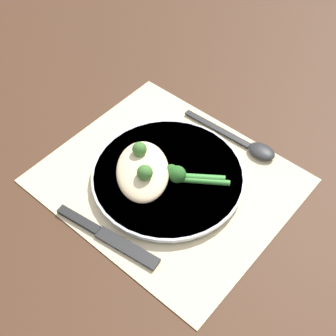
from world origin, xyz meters
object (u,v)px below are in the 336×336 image
at_px(chicken_fillet, 143,171).
at_px(broccoli_stalk_left, 179,175).
at_px(plate, 168,176).
at_px(broccoli_stalk_front, 167,173).
at_px(spoon, 250,145).
at_px(knife, 105,235).

xyz_separation_m(chicken_fillet, broccoli_stalk_left, (-0.05, -0.03, -0.00)).
bearing_deg(broccoli_stalk_left, plate, 62.93).
xyz_separation_m(plate, broccoli_stalk_front, (-0.00, 0.00, 0.01)).
distance_m(broccoli_stalk_front, spoon, 0.16).
distance_m(plate, broccoli_stalk_front, 0.02).
height_order(plate, broccoli_stalk_left, broccoli_stalk_left).
bearing_deg(plate, chicken_fillet, 49.74).
xyz_separation_m(chicken_fillet, spoon, (-0.09, -0.18, -0.02)).
bearing_deg(knife, broccoli_stalk_left, 163.00).
distance_m(plate, spoon, 0.16).
bearing_deg(spoon, knife, -14.28).
bearing_deg(spoon, plate, -24.78).
bearing_deg(broccoli_stalk_left, chicken_fillet, 90.59).
bearing_deg(broccoli_stalk_front, plate, -4.10).
xyz_separation_m(plate, broccoli_stalk_left, (-0.02, -0.00, 0.02)).
distance_m(chicken_fillet, spoon, 0.20).
bearing_deg(broccoli_stalk_front, spoon, -57.38).
bearing_deg(broccoli_stalk_left, broccoli_stalk_front, 78.81).
bearing_deg(broccoli_stalk_left, spoon, -50.83).
relative_size(broccoli_stalk_front, knife, 0.66).
xyz_separation_m(broccoli_stalk_left, spoon, (-0.04, -0.14, -0.02)).
bearing_deg(spoon, broccoli_stalk_left, -17.69).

